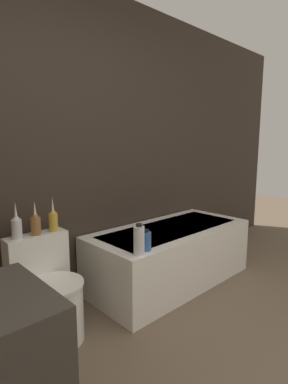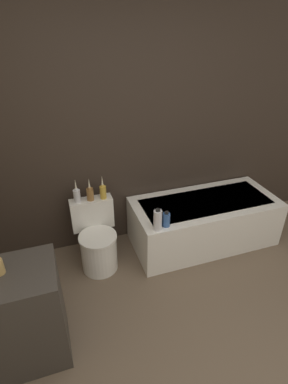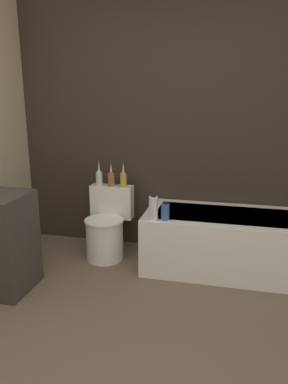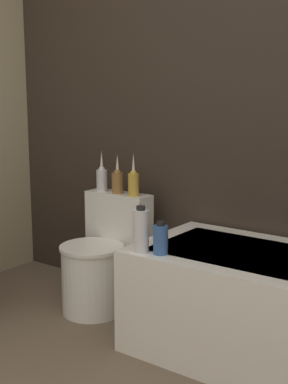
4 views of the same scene
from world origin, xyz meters
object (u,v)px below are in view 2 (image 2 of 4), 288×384
object	(u,v)px
bathtub	(203,221)
shampoo_bottle_tall	(158,220)
shampoo_bottle_short	(166,219)
vase_gold	(77,194)
toilet	(97,241)
vase_silver	(90,193)
vase_bronze	(103,191)

from	to	relation	value
bathtub	shampoo_bottle_tall	distance (m)	0.84
shampoo_bottle_tall	shampoo_bottle_short	bearing A→B (deg)	15.45
vase_gold	shampoo_bottle_tall	xyz separation A→B (m)	(0.67, -0.49, -0.13)
toilet	shampoo_bottle_short	bearing A→B (deg)	-23.91
vase_silver	shampoo_bottle_short	bearing A→B (deg)	-35.70
bathtub	shampoo_bottle_tall	bearing A→B (deg)	-156.09
bathtub	shampoo_bottle_short	world-z (taller)	shampoo_bottle_short
bathtub	toilet	world-z (taller)	toilet
toilet	vase_bronze	bearing A→B (deg)	52.34
vase_bronze	vase_gold	bearing A→B (deg)	177.43
toilet	shampoo_bottle_tall	size ratio (longest dim) A/B	3.00
bathtub	vase_silver	distance (m)	1.33
toilet	vase_bronze	size ratio (longest dim) A/B	2.68
bathtub	shampoo_bottle_short	size ratio (longest dim) A/B	9.97
vase_gold	toilet	bearing A→B (deg)	-54.17
bathtub	vase_gold	xyz separation A→B (m)	(-1.35, 0.19, 0.50)
bathtub	shampoo_bottle_short	xyz separation A→B (m)	(-0.59, -0.28, 0.34)
vase_gold	shampoo_bottle_short	bearing A→B (deg)	-31.06
shampoo_bottle_tall	shampoo_bottle_short	xyz separation A→B (m)	(0.10, 0.03, -0.03)
bathtub	vase_silver	bearing A→B (deg)	171.56
vase_bronze	shampoo_bottle_tall	size ratio (longest dim) A/B	1.12
toilet	vase_bronze	xyz separation A→B (m)	(0.13, 0.17, 0.48)
vase_bronze	bathtub	bearing A→B (deg)	-9.02
vase_gold	vase_silver	size ratio (longest dim) A/B	1.05
vase_bronze	shampoo_bottle_tall	xyz separation A→B (m)	(0.41, -0.48, -0.13)
vase_bronze	shampoo_bottle_short	xyz separation A→B (m)	(0.51, -0.45, -0.17)
vase_silver	toilet	bearing A→B (deg)	-90.00
toilet	vase_bronze	distance (m)	0.52
vase_gold	vase_bronze	xyz separation A→B (m)	(0.26, -0.01, 0.00)
bathtub	toilet	distance (m)	1.22
toilet	vase_silver	xyz separation A→B (m)	(0.00, 0.18, 0.48)
shampoo_bottle_tall	vase_bronze	bearing A→B (deg)	130.59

